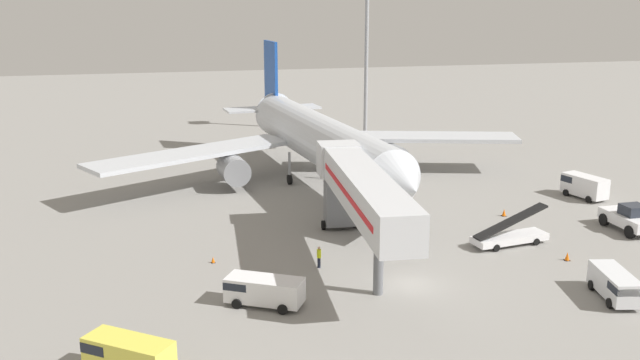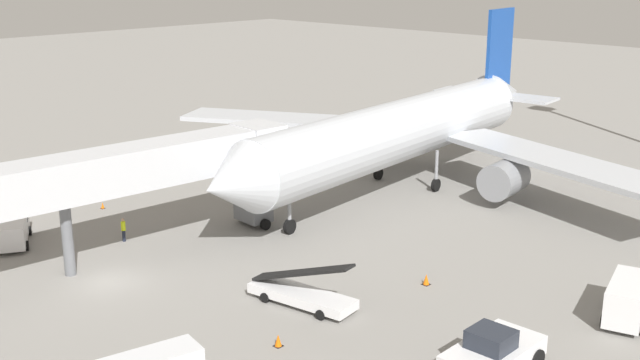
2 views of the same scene
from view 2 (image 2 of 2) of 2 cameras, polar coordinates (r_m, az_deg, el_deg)
The scene contains 11 objects.
ground_plane at distance 50.38m, azimuth -15.13°, elevation -7.10°, with size 300.00×300.00×0.00m, color gray.
airplane_at_gate at distance 67.23m, azimuth 6.13°, elevation 3.57°, with size 48.94×45.96×14.27m.
jet_bridge at distance 52.91m, azimuth -11.82°, elevation 0.84°, with size 4.89×22.64×7.56m.
pushback_tug at distance 38.96m, azimuth 12.41°, elevation -12.16°, with size 3.10×5.45×2.39m.
belt_loader_truck at distance 45.21m, azimuth -1.32°, elevation -8.18°, with size 6.76×2.92×3.15m.
service_van_outer_right at distance 46.49m, azimuth 21.43°, elevation -7.92°, with size 3.07×4.97×2.29m.
service_van_mid_left at distance 58.51m, azimuth -21.45°, elevation -3.28°, with size 5.43×4.24×1.90m.
ground_crew_worker_midground at distance 56.61m, azimuth -14.07°, elevation -3.48°, with size 0.43×0.43×1.68m.
safety_cone_alpha at distance 48.49m, azimuth 7.71°, elevation -7.16°, with size 0.44×0.44×0.68m.
safety_cone_bravo at distance 64.52m, azimuth -15.48°, elevation -1.80°, with size 0.32×0.32×0.49m.
safety_cone_charlie at distance 41.01m, azimuth -3.05°, elevation -11.54°, with size 0.43×0.43×0.66m.
Camera 2 is at (40.54, -22.95, 19.20)m, focal length 44.13 mm.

